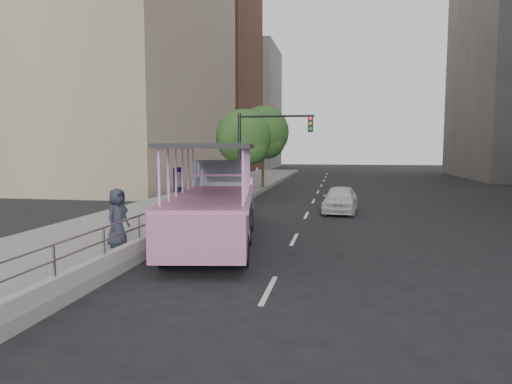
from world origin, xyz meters
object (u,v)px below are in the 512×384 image
Objects in this scene: car at (340,199)px; pedestrian_far at (117,218)px; traffic_signal at (261,144)px; parking_sign at (179,195)px; street_tree_near at (245,139)px; street_tree_far at (264,134)px; duck_boat at (217,204)px.

pedestrian_far is at bearing -116.59° from car.
car is 5.29m from traffic_signal.
street_tree_near is at bearing 91.35° from parking_sign.
street_tree_far is at bearing 98.43° from traffic_signal.
car is at bearing -37.87° from street_tree_near.
pedestrian_far is 12.47m from traffic_signal.
car is 12.74m from pedestrian_far.
traffic_signal reaches higher than car.
parking_sign is 13.11m from street_tree_near.
street_tree_near reaches higher than pedestrian_far.
duck_boat is 9.13m from traffic_signal.
duck_boat is 8.86m from car.
street_tree_far reaches higher than pedestrian_far.
car is at bearing -61.65° from street_tree_far.
traffic_signal reaches higher than duck_boat.
pedestrian_far is (-2.26, -3.18, -0.08)m from duck_boat.
pedestrian_far reaches higher than car.
street_tree_far reaches higher than car.
duck_boat is 2.03× the size of traffic_signal.
traffic_signal is (0.06, 8.86, 2.23)m from duck_boat.
parking_sign is (-5.62, -8.32, 0.97)m from car.
car is 0.62× the size of street_tree_far.
street_tree_near is at bearing 114.98° from traffic_signal.
traffic_signal is at bearing 89.62° from duck_boat.
duck_boat is 1.84× the size of street_tree_near.
street_tree_far is at bearing 7.25° from pedestrian_far.
duck_boat reaches higher than parking_sign.
street_tree_far is (0.92, 21.46, 3.12)m from pedestrian_far.
street_tree_near is at bearing 147.00° from car.
street_tree_far is (-1.40, 9.43, 0.81)m from traffic_signal.
street_tree_near is at bearing -91.91° from street_tree_far.
car is 1.54× the size of parking_sign.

